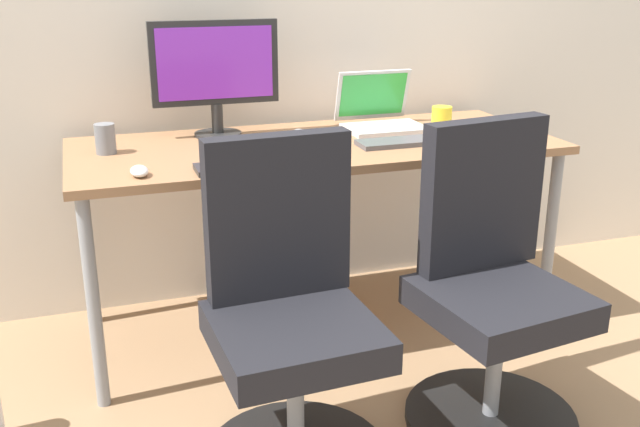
{
  "coord_description": "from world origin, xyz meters",
  "views": [
    {
      "loc": [
        -0.82,
        -2.53,
        1.39
      ],
      "look_at": [
        0.0,
        -0.05,
        0.49
      ],
      "focal_mm": 41.15,
      "sensor_mm": 36.0,
      "label": 1
    }
  ],
  "objects_px": {
    "office_chair_right": "(492,292)",
    "coffee_mug": "(442,118)",
    "open_laptop": "(380,114)",
    "office_chair_left": "(289,323)",
    "desktop_monitor": "(215,70)"
  },
  "relations": [
    {
      "from": "office_chair_left",
      "to": "open_laptop",
      "type": "relative_size",
      "value": 3.03
    },
    {
      "from": "office_chair_right",
      "to": "open_laptop",
      "type": "bearing_deg",
      "value": 90.58
    },
    {
      "from": "coffee_mug",
      "to": "open_laptop",
      "type": "bearing_deg",
      "value": 153.58
    },
    {
      "from": "office_chair_left",
      "to": "desktop_monitor",
      "type": "height_order",
      "value": "desktop_monitor"
    },
    {
      "from": "office_chair_left",
      "to": "coffee_mug",
      "type": "relative_size",
      "value": 10.22
    },
    {
      "from": "office_chair_left",
      "to": "desktop_monitor",
      "type": "distance_m",
      "value": 1.12
    },
    {
      "from": "office_chair_left",
      "to": "office_chair_right",
      "type": "distance_m",
      "value": 0.65
    },
    {
      "from": "office_chair_right",
      "to": "open_laptop",
      "type": "height_order",
      "value": "open_laptop"
    },
    {
      "from": "coffee_mug",
      "to": "office_chair_right",
      "type": "bearing_deg",
      "value": -105.01
    },
    {
      "from": "office_chair_left",
      "to": "open_laptop",
      "type": "bearing_deg",
      "value": 54.32
    },
    {
      "from": "open_laptop",
      "to": "coffee_mug",
      "type": "bearing_deg",
      "value": -26.42
    },
    {
      "from": "office_chair_left",
      "to": "office_chair_right",
      "type": "relative_size",
      "value": 1.0
    },
    {
      "from": "office_chair_right",
      "to": "open_laptop",
      "type": "distance_m",
      "value": 0.97
    },
    {
      "from": "office_chair_right",
      "to": "coffee_mug",
      "type": "height_order",
      "value": "office_chair_right"
    },
    {
      "from": "office_chair_left",
      "to": "office_chair_right",
      "type": "bearing_deg",
      "value": -0.04
    }
  ]
}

